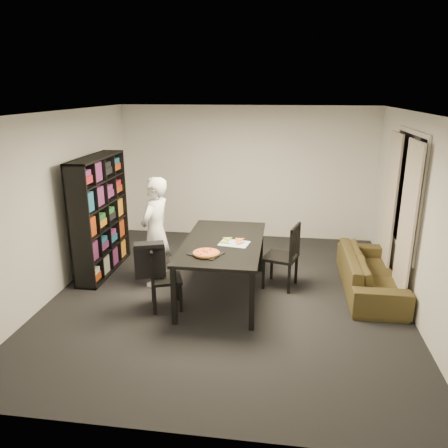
# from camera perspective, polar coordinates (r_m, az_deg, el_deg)

# --- Properties ---
(room) EXTENTS (5.01, 5.51, 2.61)m
(room) POSITION_cam_1_polar(r_m,az_deg,el_deg) (6.04, 0.57, 1.93)
(room) COLOR black
(room) RESTS_ON ground
(window_pane) EXTENTS (0.02, 1.40, 1.60)m
(window_pane) POSITION_cam_1_polar(r_m,az_deg,el_deg) (6.75, 22.74, 3.97)
(window_pane) COLOR black
(window_pane) RESTS_ON room
(window_frame) EXTENTS (0.03, 1.52, 1.72)m
(window_frame) POSITION_cam_1_polar(r_m,az_deg,el_deg) (6.75, 22.70, 3.97)
(window_frame) COLOR white
(window_frame) RESTS_ON room
(curtain_left) EXTENTS (0.03, 0.70, 2.25)m
(curtain_left) POSITION_cam_1_polar(r_m,az_deg,el_deg) (6.33, 22.75, -0.15)
(curtain_left) COLOR beige
(curtain_left) RESTS_ON room
(curtain_right) EXTENTS (0.03, 0.70, 2.25)m
(curtain_right) POSITION_cam_1_polar(r_m,az_deg,el_deg) (7.30, 20.82, 2.28)
(curtain_right) COLOR beige
(curtain_right) RESTS_ON room
(bookshelf) EXTENTS (0.35, 1.50, 1.90)m
(bookshelf) POSITION_cam_1_polar(r_m,az_deg,el_deg) (7.27, -15.88, 1.06)
(bookshelf) COLOR black
(bookshelf) RESTS_ON room
(dining_table) EXTENTS (1.10, 1.98, 0.82)m
(dining_table) POSITION_cam_1_polar(r_m,az_deg,el_deg) (6.23, -0.13, -2.91)
(dining_table) COLOR black
(dining_table) RESTS_ON room
(chair_left) EXTENTS (0.53, 0.53, 0.89)m
(chair_left) POSITION_cam_1_polar(r_m,az_deg,el_deg) (6.00, -8.41, -6.45)
(chair_left) COLOR black
(chair_left) RESTS_ON room
(chair_right) EXTENTS (0.57, 0.57, 0.99)m
(chair_right) POSITION_cam_1_polar(r_m,az_deg,el_deg) (6.58, 8.23, -3.66)
(chair_right) COLOR black
(chair_right) RESTS_ON room
(draped_jacket) EXTENTS (0.43, 0.29, 0.49)m
(draped_jacket) POSITION_cam_1_polar(r_m,az_deg,el_deg) (5.91, -9.68, -4.51)
(draped_jacket) COLOR black
(draped_jacket) RESTS_ON chair_left
(person) EXTENTS (0.54, 0.69, 1.67)m
(person) POSITION_cam_1_polar(r_m,az_deg,el_deg) (6.64, -8.92, -1.03)
(person) COLOR white
(person) RESTS_ON room
(baking_tray) EXTENTS (0.50, 0.45, 0.01)m
(baking_tray) POSITION_cam_1_polar(r_m,az_deg,el_deg) (5.74, -2.39, -3.88)
(baking_tray) COLOR black
(baking_tray) RESTS_ON dining_table
(pepperoni_pizza) EXTENTS (0.35, 0.35, 0.03)m
(pepperoni_pizza) POSITION_cam_1_polar(r_m,az_deg,el_deg) (5.70, -2.33, -3.80)
(pepperoni_pizza) COLOR #94602B
(pepperoni_pizza) RESTS_ON dining_table
(kitchen_towel) EXTENTS (0.45, 0.36, 0.01)m
(kitchen_towel) POSITION_cam_1_polar(r_m,az_deg,el_deg) (6.10, 1.34, -2.57)
(kitchen_towel) COLOR silver
(kitchen_towel) RESTS_ON dining_table
(pizza_slices) EXTENTS (0.40, 0.35, 0.01)m
(pizza_slices) POSITION_cam_1_polar(r_m,az_deg,el_deg) (6.18, 1.14, -2.19)
(pizza_slices) COLOR gold
(pizza_slices) RESTS_ON dining_table
(sofa) EXTENTS (0.76, 1.95, 0.57)m
(sofa) POSITION_cam_1_polar(r_m,az_deg,el_deg) (6.88, 18.59, -6.01)
(sofa) COLOR #433A1B
(sofa) RESTS_ON room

